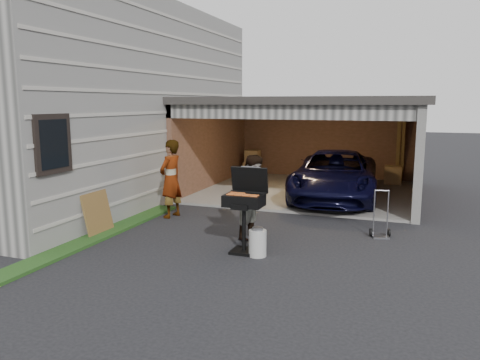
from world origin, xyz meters
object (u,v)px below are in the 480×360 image
(man, at_px, (255,197))
(minivan, at_px, (335,177))
(propane_tank, at_px, (258,243))
(hand_truck, at_px, (380,228))
(woman, at_px, (171,179))
(bbq_grill, at_px, (245,203))
(plywood_panel, at_px, (98,213))

(man, bearing_deg, minivan, 1.08)
(propane_tank, relative_size, hand_truck, 0.49)
(woman, distance_m, man, 2.67)
(woman, height_order, bbq_grill, woman)
(woman, xyz_separation_m, man, (2.47, -1.00, -0.08))
(hand_truck, bearing_deg, bbq_grill, -155.94)
(minivan, xyz_separation_m, propane_tank, (-0.54, -5.39, -0.43))
(propane_tank, bearing_deg, bbq_grill, 154.38)
(bbq_grill, relative_size, propane_tank, 3.23)
(man, relative_size, bbq_grill, 1.10)
(woman, bearing_deg, minivan, 144.49)
(bbq_grill, distance_m, propane_tank, 0.76)
(woman, distance_m, propane_tank, 3.61)
(propane_tank, distance_m, hand_truck, 2.86)
(bbq_grill, bearing_deg, man, 96.14)
(woman, distance_m, hand_truck, 4.94)
(woman, bearing_deg, hand_truck, 99.77)
(woman, height_order, man, woman)
(woman, xyz_separation_m, plywood_panel, (-0.73, -1.88, -0.49))
(man, height_order, hand_truck, man)
(bbq_grill, distance_m, hand_truck, 3.07)
(man, distance_m, plywood_panel, 3.34)
(woman, xyz_separation_m, propane_tank, (2.87, -2.08, -0.70))
(propane_tank, xyz_separation_m, hand_truck, (2.01, 2.03, -0.05))
(man, height_order, propane_tank, man)
(hand_truck, bearing_deg, woman, 164.28)
(woman, bearing_deg, bbq_grill, 63.41)
(plywood_panel, relative_size, hand_truck, 0.92)
(man, xyz_separation_m, hand_truck, (2.41, 0.96, -0.67))
(man, height_order, plywood_panel, man)
(minivan, xyz_separation_m, plywood_panel, (-4.14, -5.20, -0.22))
(man, bearing_deg, plywood_panel, 118.70)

